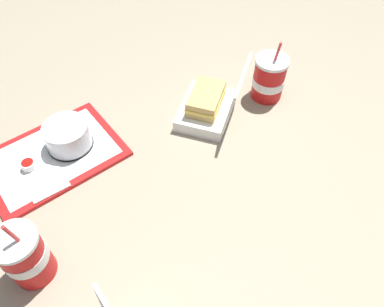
# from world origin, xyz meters

# --- Properties ---
(ground_plane) EXTENTS (3.20, 3.20, 0.00)m
(ground_plane) POSITION_xyz_m (0.00, 0.00, 0.00)
(ground_plane) COLOR gray
(food_tray) EXTENTS (0.40, 0.30, 0.01)m
(food_tray) POSITION_xyz_m (-0.31, 0.25, 0.01)
(food_tray) COLOR red
(food_tray) RESTS_ON ground_plane
(cake_container) EXTENTS (0.13, 0.13, 0.07)m
(cake_container) POSITION_xyz_m (-0.25, 0.26, 0.05)
(cake_container) COLOR black
(cake_container) RESTS_ON food_tray
(ketchup_cup) EXTENTS (0.04, 0.04, 0.02)m
(ketchup_cup) POSITION_xyz_m (-0.37, 0.24, 0.03)
(ketchup_cup) COLOR white
(ketchup_cup) RESTS_ON food_tray
(napkin_stack) EXTENTS (0.11, 0.11, 0.00)m
(napkin_stack) POSITION_xyz_m (-0.35, 0.17, 0.02)
(napkin_stack) COLOR white
(napkin_stack) RESTS_ON food_tray
(plastic_fork) EXTENTS (0.10, 0.06, 0.00)m
(plastic_fork) POSITION_xyz_m (-0.41, 0.32, 0.02)
(plastic_fork) COLOR white
(plastic_fork) RESTS_ON food_tray
(clamshell_sandwich_right) EXTENTS (0.27, 0.27, 0.18)m
(clamshell_sandwich_right) POSITION_xyz_m (0.16, 0.17, 0.04)
(clamshell_sandwich_right) COLOR white
(clamshell_sandwich_right) RESTS_ON ground_plane
(soda_cup_center) EXTENTS (0.10, 0.10, 0.21)m
(soda_cup_center) POSITION_xyz_m (-0.44, -0.05, 0.08)
(soda_cup_center) COLOR red
(soda_cup_center) RESTS_ON ground_plane
(soda_cup_corner) EXTENTS (0.10, 0.10, 0.20)m
(soda_cup_corner) POSITION_xyz_m (0.37, 0.15, 0.07)
(soda_cup_corner) COLOR red
(soda_cup_corner) RESTS_ON ground_plane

